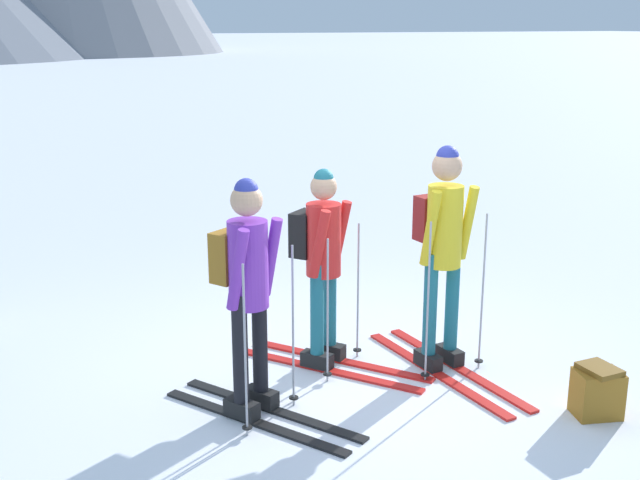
% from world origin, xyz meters
% --- Properties ---
extents(ground_plane, '(400.00, 400.00, 0.00)m').
position_xyz_m(ground_plane, '(0.00, 0.00, 0.00)').
color(ground_plane, white).
extents(skier_in_purple, '(1.08, 1.54, 1.73)m').
position_xyz_m(skier_in_purple, '(-0.86, -0.21, 0.98)').
color(skier_in_purple, black).
rests_on(skier_in_purple, ground).
extents(skier_in_red, '(1.23, 1.51, 1.64)m').
position_xyz_m(skier_in_red, '(-0.02, 0.34, 0.91)').
color(skier_in_red, red).
rests_on(skier_in_red, ground).
extents(skier_in_yellow, '(0.61, 1.82, 1.83)m').
position_xyz_m(skier_in_yellow, '(0.83, -0.10, 1.04)').
color(skier_in_yellow, red).
rests_on(skier_in_yellow, ground).
extents(backpack_on_snow_front, '(0.38, 0.32, 0.38)m').
position_xyz_m(backpack_on_snow_front, '(1.38, -1.31, 0.19)').
color(backpack_on_snow_front, '#99661E').
rests_on(backpack_on_snow_front, ground).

